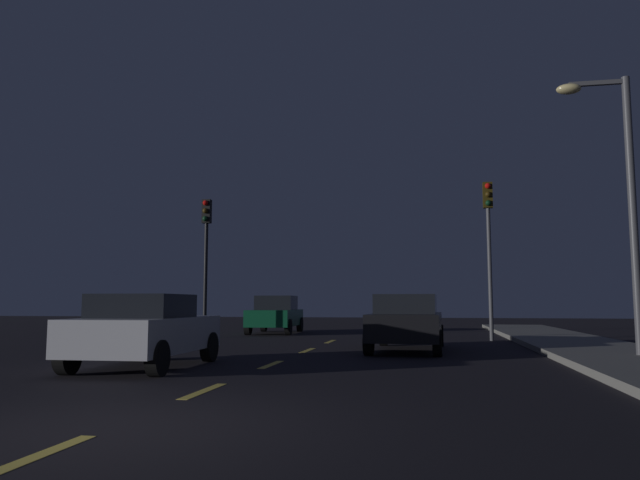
{
  "coord_description": "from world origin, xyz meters",
  "views": [
    {
      "loc": [
        3.27,
        -5.83,
        1.28
      ],
      "look_at": [
        -0.42,
        14.39,
        3.46
      ],
      "focal_mm": 33.47,
      "sensor_mm": 36.0,
      "label": 1
    }
  ],
  "objects_px": {
    "car_adjacent_lane": "(145,330)",
    "car_oncoming_far": "(276,314)",
    "car_stopped_ahead": "(407,322)",
    "traffic_signal_left": "(206,241)",
    "street_lamp_right": "(619,186)",
    "traffic_signal_right": "(489,230)"
  },
  "relations": [
    {
      "from": "car_adjacent_lane",
      "to": "street_lamp_right",
      "type": "height_order",
      "value": "street_lamp_right"
    },
    {
      "from": "traffic_signal_left",
      "to": "car_stopped_ahead",
      "type": "distance_m",
      "value": 9.4
    },
    {
      "from": "traffic_signal_right",
      "to": "car_adjacent_lane",
      "type": "distance_m",
      "value": 12.94
    },
    {
      "from": "traffic_signal_right",
      "to": "car_oncoming_far",
      "type": "bearing_deg",
      "value": 156.89
    },
    {
      "from": "traffic_signal_right",
      "to": "car_adjacent_lane",
      "type": "relative_size",
      "value": 1.4
    },
    {
      "from": "street_lamp_right",
      "to": "traffic_signal_right",
      "type": "bearing_deg",
      "value": 107.71
    },
    {
      "from": "car_stopped_ahead",
      "to": "car_oncoming_far",
      "type": "xyz_separation_m",
      "value": [
        -5.84,
        8.35,
        0.02
      ]
    },
    {
      "from": "traffic_signal_right",
      "to": "car_stopped_ahead",
      "type": "distance_m",
      "value": 6.21
    },
    {
      "from": "car_oncoming_far",
      "to": "traffic_signal_right",
      "type": "bearing_deg",
      "value": -23.11
    },
    {
      "from": "car_stopped_ahead",
      "to": "car_oncoming_far",
      "type": "bearing_deg",
      "value": 124.99
    },
    {
      "from": "traffic_signal_left",
      "to": "car_oncoming_far",
      "type": "xyz_separation_m",
      "value": [
        1.78,
        3.64,
        -2.82
      ]
    },
    {
      "from": "car_stopped_ahead",
      "to": "street_lamp_right",
      "type": "xyz_separation_m",
      "value": [
        4.88,
        -2.2,
        3.13
      ]
    },
    {
      "from": "traffic_signal_right",
      "to": "car_oncoming_far",
      "type": "distance_m",
      "value": 9.74
    },
    {
      "from": "traffic_signal_right",
      "to": "car_adjacent_lane",
      "type": "bearing_deg",
      "value": -127.53
    },
    {
      "from": "car_oncoming_far",
      "to": "street_lamp_right",
      "type": "distance_m",
      "value": 15.36
    },
    {
      "from": "car_adjacent_lane",
      "to": "car_oncoming_far",
      "type": "height_order",
      "value": "car_oncoming_far"
    },
    {
      "from": "car_stopped_ahead",
      "to": "car_oncoming_far",
      "type": "relative_size",
      "value": 1.1
    },
    {
      "from": "traffic_signal_left",
      "to": "traffic_signal_right",
      "type": "height_order",
      "value": "traffic_signal_right"
    },
    {
      "from": "traffic_signal_left",
      "to": "car_adjacent_lane",
      "type": "distance_m",
      "value": 10.71
    },
    {
      "from": "car_oncoming_far",
      "to": "street_lamp_right",
      "type": "height_order",
      "value": "street_lamp_right"
    },
    {
      "from": "car_adjacent_lane",
      "to": "car_oncoming_far",
      "type": "distance_m",
      "value": 13.64
    },
    {
      "from": "traffic_signal_left",
      "to": "street_lamp_right",
      "type": "xyz_separation_m",
      "value": [
        12.51,
        -6.91,
        0.29
      ]
    }
  ]
}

